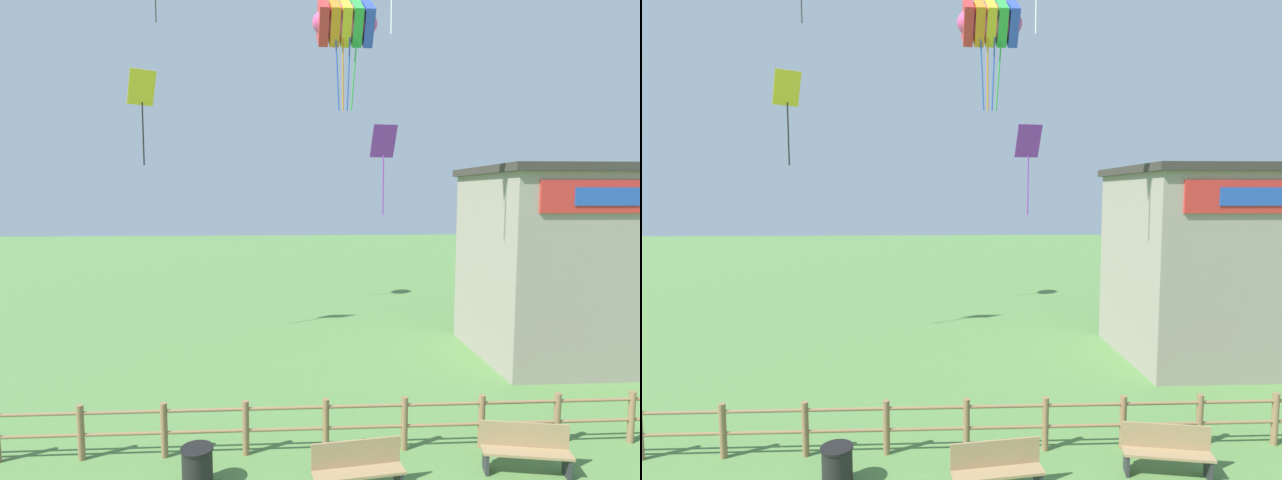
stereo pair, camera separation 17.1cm
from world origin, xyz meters
TOP-DOWN VIEW (x-y plane):
  - wooden_fence at (0.00, 5.47)m, footprint 16.64×0.14m
  - seaside_building at (9.28, 11.27)m, footprint 7.87×5.32m
  - park_bench_near_fence at (0.46, 4.00)m, footprint 1.69×0.62m
  - park_bench_by_building at (3.78, 4.49)m, footprint 1.70×0.70m
  - trash_bin at (-2.44, 4.39)m, footprint 0.60×0.60m
  - kite_rainbow_parafoil at (1.39, 14.93)m, footprint 2.52×1.96m
  - kite_yellow_diamond at (-5.74, 13.29)m, footprint 1.04×0.94m
  - kite_purple_streamer at (2.80, 14.28)m, footprint 0.98×0.66m

SIDE VIEW (x-z plane):
  - trash_bin at x=-2.44m, z-range 0.00..0.75m
  - park_bench_near_fence at x=0.46m, z-range 0.03..0.97m
  - park_bench_by_building at x=3.78m, z-range 0.03..0.97m
  - wooden_fence at x=0.00m, z-range 0.07..1.21m
  - seaside_building at x=9.28m, z-range 0.02..6.24m
  - kite_purple_streamer at x=2.80m, z-range 5.33..8.67m
  - kite_yellow_diamond at x=-5.74m, z-range 7.07..10.24m
  - kite_rainbow_parafoil at x=1.39m, z-range 9.65..13.86m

